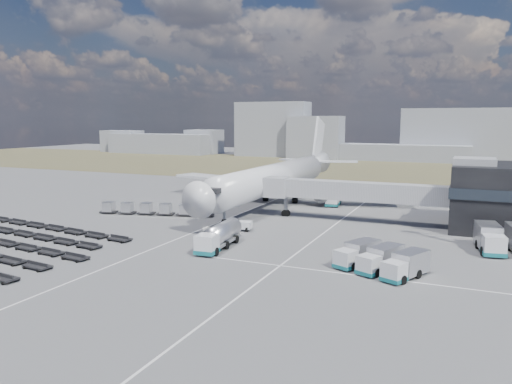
% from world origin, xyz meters
% --- Properties ---
extents(ground, '(420.00, 420.00, 0.00)m').
position_xyz_m(ground, '(0.00, 0.00, 0.00)').
color(ground, '#565659').
rests_on(ground, ground).
extents(grass_strip, '(420.00, 90.00, 0.01)m').
position_xyz_m(grass_strip, '(0.00, 110.00, 0.01)').
color(grass_strip, brown).
rests_on(grass_strip, ground).
extents(lane_markings, '(47.12, 110.00, 0.01)m').
position_xyz_m(lane_markings, '(9.77, 3.00, 0.01)').
color(lane_markings, silver).
rests_on(lane_markings, ground).
extents(jet_bridge, '(30.30, 3.80, 7.05)m').
position_xyz_m(jet_bridge, '(15.90, 20.42, 5.05)').
color(jet_bridge, '#939399').
rests_on(jet_bridge, ground).
extents(airliner, '(51.59, 64.53, 17.62)m').
position_xyz_m(airliner, '(0.00, 32.38, 5.29)').
color(airliner, silver).
rests_on(airliner, ground).
extents(skyline, '(281.75, 21.91, 24.48)m').
position_xyz_m(skyline, '(1.25, 153.20, 8.57)').
color(skyline, gray).
rests_on(skyline, ground).
extents(fuel_tanker, '(3.26, 10.20, 3.25)m').
position_xyz_m(fuel_tanker, '(5.80, -3.78, 1.62)').
color(fuel_tanker, silver).
rests_on(fuel_tanker, ground).
extents(pushback_tug, '(3.40, 2.29, 1.43)m').
position_xyz_m(pushback_tug, '(4.00, 6.88, 0.72)').
color(pushback_tug, silver).
rests_on(pushback_tug, ground).
extents(catering_truck, '(3.15, 6.24, 2.75)m').
position_xyz_m(catering_truck, '(11.04, 34.43, 1.41)').
color(catering_truck, silver).
rests_on(catering_truck, ground).
extents(service_trucks_near, '(10.36, 9.33, 2.58)m').
position_xyz_m(service_trucks_near, '(26.97, -5.64, 1.40)').
color(service_trucks_near, silver).
rests_on(service_trucks_near, ground).
extents(uld_row, '(20.63, 6.71, 1.89)m').
position_xyz_m(uld_row, '(-15.07, 12.01, 1.13)').
color(uld_row, black).
rests_on(uld_row, ground).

